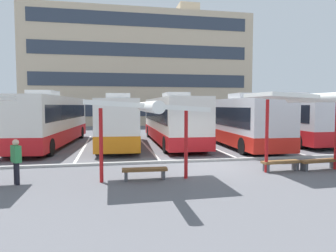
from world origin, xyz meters
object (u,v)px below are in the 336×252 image
at_px(coach_bus_0, 51,121).
at_px(waiting_passenger_2, 16,159).
at_px(bench_1, 145,171).
at_px(bench_2, 281,163).
at_px(coach_bus_3, 236,122).
at_px(coach_bus_4, 279,119).
at_px(coach_bus_1, 119,123).
at_px(waiting_shelter_2, 307,100).
at_px(coach_bus_2, 172,120).
at_px(bench_3, 319,162).
at_px(waiting_shelter_1, 145,108).

distance_m(coach_bus_0, waiting_passenger_2, 10.94).
distance_m(bench_1, waiting_passenger_2, 4.60).
bearing_deg(waiting_passenger_2, bench_2, 1.41).
bearing_deg(coach_bus_3, waiting_passenger_2, -144.26).
bearing_deg(bench_2, coach_bus_4, 59.73).
xyz_separation_m(bench_2, waiting_passenger_2, (-10.49, -0.26, 0.60)).
relative_size(coach_bus_1, bench_1, 5.91).
bearing_deg(coach_bus_0, waiting_shelter_2, -42.20).
bearing_deg(coach_bus_1, bench_1, -86.41).
bearing_deg(coach_bus_3, coach_bus_2, 155.65).
bearing_deg(coach_bus_4, waiting_shelter_2, -115.62).
relative_size(coach_bus_1, bench_2, 5.80).
bearing_deg(waiting_shelter_2, coach_bus_0, 137.80).
relative_size(waiting_shelter_2, bench_3, 2.26).
bearing_deg(coach_bus_0, coach_bus_4, -0.89).
bearing_deg(bench_3, waiting_shelter_1, -174.92).
relative_size(coach_bus_2, bench_3, 6.34).
bearing_deg(coach_bus_1, coach_bus_0, 164.77).
xyz_separation_m(coach_bus_3, bench_2, (-1.62, -8.45, -1.32)).
xyz_separation_m(coach_bus_4, bench_3, (-4.24, -10.42, -1.39)).
xyz_separation_m(coach_bus_4, bench_1, (-11.97, -10.79, -1.39)).
xyz_separation_m(bench_2, bench_3, (1.80, -0.07, 0.01)).
bearing_deg(bench_2, waiting_shelter_2, -22.57).
height_order(waiting_shelter_1, bench_3, waiting_shelter_1).
xyz_separation_m(coach_bus_3, waiting_shelter_1, (-7.55, -9.21, 1.07)).
xyz_separation_m(waiting_shelter_2, bench_2, (-0.90, 0.37, -2.73)).
distance_m(coach_bus_0, waiting_shelter_1, 12.59).
height_order(coach_bus_3, waiting_passenger_2, coach_bus_3).
height_order(coach_bus_1, bench_2, coach_bus_1).
distance_m(bench_2, waiting_passenger_2, 10.51).
bearing_deg(waiting_passenger_2, coach_bus_3, 35.74).
height_order(coach_bus_0, bench_1, coach_bus_0).
height_order(coach_bus_0, coach_bus_1, coach_bus_0).
height_order(coach_bus_1, waiting_shelter_2, coach_bus_1).
height_order(waiting_shelter_1, waiting_passenger_2, waiting_shelter_1).
bearing_deg(bench_1, waiting_passenger_2, 177.74).
xyz_separation_m(coach_bus_0, waiting_shelter_2, (12.13, -11.00, 1.33)).
bearing_deg(bench_1, coach_bus_4, 42.03).
height_order(coach_bus_3, bench_3, coach_bus_3).
relative_size(bench_1, bench_2, 0.98).
height_order(coach_bus_3, bench_1, coach_bus_3).
bearing_deg(coach_bus_1, waiting_shelter_1, -86.52).
distance_m(coach_bus_0, bench_2, 15.52).
xyz_separation_m(coach_bus_2, waiting_passenger_2, (-7.82, -10.65, -0.78)).
relative_size(coach_bus_1, waiting_shelter_1, 2.13).
height_order(coach_bus_2, bench_1, coach_bus_2).
relative_size(coach_bus_3, bench_2, 6.67).
distance_m(coach_bus_0, waiting_shelter_2, 16.43).
xyz_separation_m(bench_1, bench_3, (7.73, 0.37, 0.01)).
xyz_separation_m(coach_bus_4, waiting_shelter_1, (-11.97, -11.11, 1.01)).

